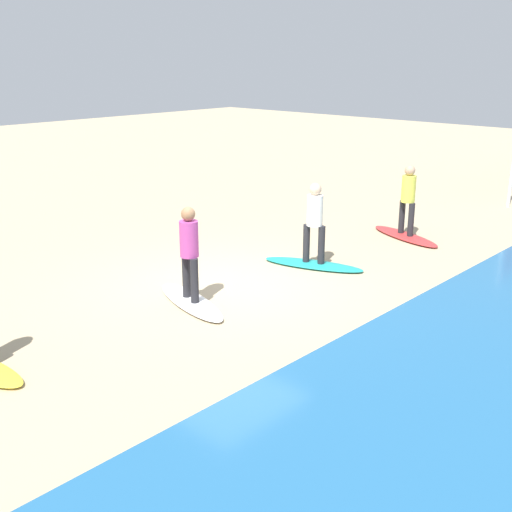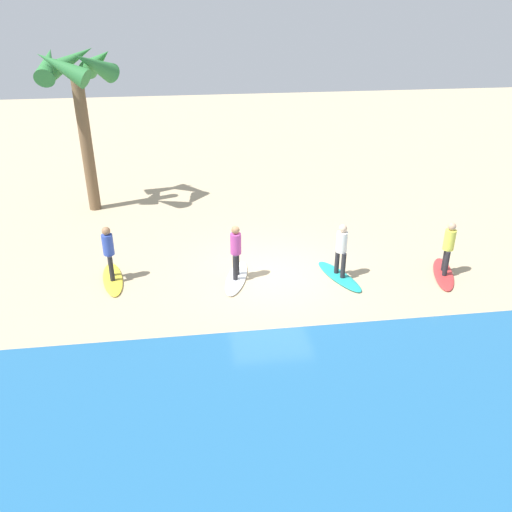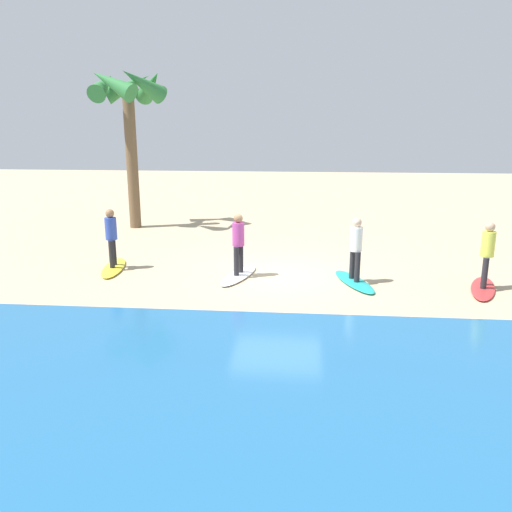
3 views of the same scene
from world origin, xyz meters
name	(u,v)px [view 3 (image 3 of 3)]	position (x,y,z in m)	size (l,w,h in m)	color
ground_plane	(278,275)	(0.00, 0.00, 0.00)	(60.00, 60.00, 0.00)	tan
surfboard_red	(483,288)	(-5.17, 0.81, 0.04)	(2.10, 0.56, 0.09)	red
surfer_red	(487,250)	(-5.17, 0.81, 1.04)	(0.32, 0.44, 1.64)	#232328
surfboard_teal	(354,282)	(-2.01, 0.53, 0.04)	(2.10, 0.56, 0.09)	teal
surfer_teal	(356,244)	(-2.01, 0.53, 1.04)	(0.32, 0.44, 1.64)	#232328
surfboard_white	(239,275)	(1.05, 0.24, 0.04)	(2.10, 0.56, 0.09)	white
surfer_white	(238,240)	(1.05, 0.24, 1.04)	(0.32, 0.45, 1.64)	#232328
surfboard_yellow	(114,268)	(4.69, -0.19, 0.04)	(2.10, 0.56, 0.09)	yellow
surfer_yellow	(111,234)	(4.69, -0.19, 1.04)	(0.32, 0.46, 1.64)	#232328
palm_tree	(128,99)	(5.95, -6.13, 4.89)	(2.88, 3.03, 6.11)	brown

